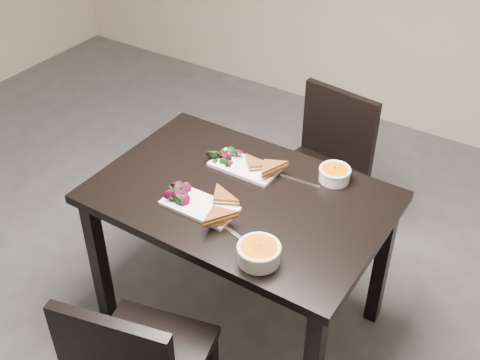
{
  "coord_description": "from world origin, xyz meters",
  "views": [
    {
      "loc": [
        1.5,
        -1.25,
        2.27
      ],
      "look_at": [
        0.45,
        0.39,
        0.82
      ],
      "focal_mm": 44.93,
      "sensor_mm": 36.0,
      "label": 1
    }
  ],
  "objects": [
    {
      "name": "cutlery_far",
      "position": [
        0.62,
        0.59,
        0.75
      ],
      "size": [
        0.18,
        0.03,
        0.0
      ],
      "primitive_type": "cube",
      "rotation": [
        0.0,
        0.0,
        0.07
      ],
      "color": "silver",
      "rests_on": "table"
    },
    {
      "name": "plate_near",
      "position": [
        0.37,
        0.22,
        0.76
      ],
      "size": [
        0.3,
        0.15,
        0.02
      ],
      "primitive_type": "cube",
      "color": "white",
      "rests_on": "table"
    },
    {
      "name": "soup_bowl_far",
      "position": [
        0.74,
        0.68,
        0.78
      ],
      "size": [
        0.14,
        0.14,
        0.06
      ],
      "color": "white",
      "rests_on": "table"
    },
    {
      "name": "table",
      "position": [
        0.45,
        0.39,
        0.65
      ],
      "size": [
        1.2,
        0.8,
        0.75
      ],
      "color": "black",
      "rests_on": "ground"
    },
    {
      "name": "chair_far",
      "position": [
        0.49,
        1.13,
        0.48
      ],
      "size": [
        0.47,
        0.47,
        0.85
      ],
      "rotation": [
        0.0,
        0.0,
        -0.13
      ],
      "color": "black",
      "rests_on": "ground"
    },
    {
      "name": "sandwich_far",
      "position": [
        0.44,
        0.53,
        0.79
      ],
      "size": [
        0.18,
        0.18,
        0.05
      ],
      "primitive_type": null,
      "rotation": [
        0.0,
        0.0,
        0.74
      ],
      "color": "#954F1F",
      "rests_on": "plate_far"
    },
    {
      "name": "salad_near",
      "position": [
        0.27,
        0.22,
        0.79
      ],
      "size": [
        0.09,
        0.08,
        0.04
      ],
      "primitive_type": null,
      "color": "black",
      "rests_on": "plate_near"
    },
    {
      "name": "salad_far",
      "position": [
        0.27,
        0.55,
        0.79
      ],
      "size": [
        0.09,
        0.08,
        0.04
      ],
      "primitive_type": null,
      "color": "black",
      "rests_on": "plate_far"
    },
    {
      "name": "cutlery_near",
      "position": [
        0.59,
        0.16,
        0.75
      ],
      "size": [
        0.18,
        0.06,
        0.0
      ],
      "primitive_type": "cube",
      "rotation": [
        0.0,
        0.0,
        -0.26
      ],
      "color": "silver",
      "rests_on": "table"
    },
    {
      "name": "plate_far",
      "position": [
        0.37,
        0.55,
        0.76
      ],
      "size": [
        0.3,
        0.15,
        0.01
      ],
      "primitive_type": "cube",
      "color": "white",
      "rests_on": "table"
    },
    {
      "name": "sandwich_near",
      "position": [
        0.43,
        0.24,
        0.79
      ],
      "size": [
        0.19,
        0.17,
        0.05
      ],
      "primitive_type": null,
      "rotation": [
        0.0,
        0.0,
        0.46
      ],
      "color": "#954F1F",
      "rests_on": "plate_near"
    },
    {
      "name": "ground",
      "position": [
        0.0,
        0.0,
        0.0
      ],
      "size": [
        5.0,
        5.0,
        0.0
      ],
      "primitive_type": "plane",
      "color": "#47474C",
      "rests_on": "ground"
    },
    {
      "name": "soup_bowl_near",
      "position": [
        0.72,
        0.09,
        0.79
      ],
      "size": [
        0.16,
        0.16,
        0.07
      ],
      "color": "white",
      "rests_on": "table"
    }
  ]
}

